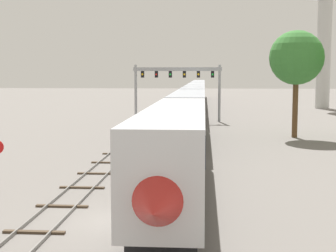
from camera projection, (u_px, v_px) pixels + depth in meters
ground_plane at (126, 221)px, 21.98m from camera, size 400.00×400.00×0.00m
track_main at (195, 113)px, 81.33m from camera, size 2.60×200.00×0.16m
track_near at (149, 125)px, 61.90m from camera, size 2.60×160.00×0.16m
passenger_train at (195, 99)px, 78.36m from camera, size 3.04×127.08×4.80m
signal_gantry at (177, 80)px, 67.15m from camera, size 12.10×0.49×7.77m
trackside_tree_mid at (296, 58)px, 49.96m from camera, size 5.54×5.54×10.95m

